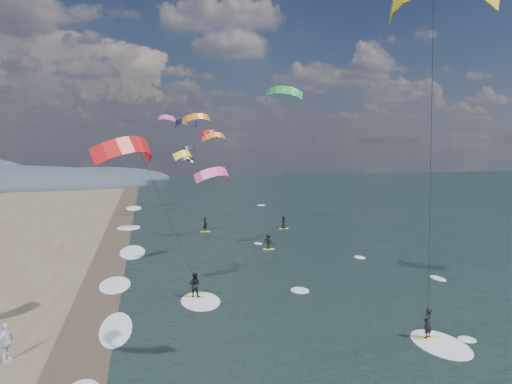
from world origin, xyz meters
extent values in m
plane|color=black|center=(0.00, 0.00, 0.00)|extent=(260.00, 260.00, 0.00)
cube|color=#382D23|center=(-12.00, 10.00, 0.00)|extent=(3.00, 240.00, 0.00)
ellipsoid|color=#3D4756|center=(-40.00, 100.00, 0.00)|extent=(64.00, 24.00, 10.00)
ellipsoid|color=#3D4756|center=(-22.00, 120.00, 0.00)|extent=(40.00, 18.00, 7.00)
cube|color=#E1F82B|center=(6.01, 0.93, 0.03)|extent=(1.34, 0.40, 0.06)
imported|color=black|center=(6.01, 0.93, 0.88)|extent=(0.72, 0.64, 1.64)
ellipsoid|color=white|center=(6.31, 0.13, 0.00)|extent=(2.60, 4.20, 0.12)
cylinder|color=black|center=(4.01, -2.07, 8.91)|extent=(0.02, 0.02, 16.84)
cube|color=#E1F82B|center=(-5.55, 10.72, 0.03)|extent=(1.33, 0.41, 0.06)
imported|color=black|center=(-5.55, 10.72, 0.91)|extent=(1.01, 0.92, 1.69)
ellipsoid|color=white|center=(-5.25, 9.92, 0.00)|extent=(2.60, 4.20, 0.12)
cylinder|color=black|center=(-7.30, 7.72, 5.87)|extent=(0.02, 0.02, 11.48)
cube|color=#E1F82B|center=(2.98, 24.38, 0.03)|extent=(1.10, 0.35, 0.05)
imported|color=black|center=(2.98, 24.38, 0.81)|extent=(1.10, 1.08, 1.52)
cube|color=#E1F82B|center=(7.56, 35.27, 0.03)|extent=(1.10, 0.35, 0.05)
imported|color=black|center=(7.56, 35.27, 0.81)|extent=(0.73, 0.87, 1.52)
cube|color=#E1F82B|center=(-1.99, 35.28, 0.03)|extent=(1.10, 0.35, 0.05)
imported|color=black|center=(-1.99, 35.28, 0.91)|extent=(0.69, 0.75, 1.73)
ellipsoid|color=white|center=(-10.80, 6.00, 0.00)|extent=(2.40, 5.40, 0.11)
ellipsoid|color=white|center=(-10.80, 15.00, 0.00)|extent=(2.40, 5.40, 0.11)
ellipsoid|color=white|center=(-10.80, 26.00, 0.00)|extent=(2.40, 5.40, 0.11)
ellipsoid|color=white|center=(-10.80, 40.00, 0.00)|extent=(2.40, 5.40, 0.11)
ellipsoid|color=white|center=(-10.80, 58.00, 0.00)|extent=(2.40, 5.40, 0.11)
imported|color=white|center=(-15.37, 2.73, 0.96)|extent=(0.84, 1.22, 1.92)
camera|label=1|loc=(-8.57, -22.39, 10.63)|focal=35.00mm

